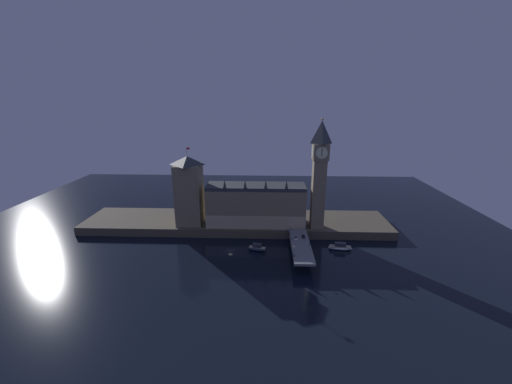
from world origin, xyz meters
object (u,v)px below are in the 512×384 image
at_px(street_lamp_near, 294,250).
at_px(boat_upstream, 257,248).
at_px(pedestrian_near_rail, 294,255).
at_px(street_lamp_far, 290,228).
at_px(boat_downstream, 340,247).
at_px(car_northbound_lead, 296,238).
at_px(pedestrian_mid_walk, 310,244).
at_px(clock_tower, 319,172).
at_px(car_southbound_trail, 303,236).
at_px(pedestrian_far_rail, 292,238).
at_px(victoria_tower, 189,190).

distance_m(street_lamp_near, boat_upstream, 30.56).
relative_size(pedestrian_near_rail, street_lamp_far, 0.24).
relative_size(boat_upstream, boat_downstream, 0.81).
height_order(car_northbound_lead, pedestrian_near_rail, pedestrian_near_rail).
relative_size(car_northbound_lead, pedestrian_mid_walk, 2.36).
bearing_deg(clock_tower, street_lamp_far, -139.96).
distance_m(car_southbound_trail, boat_upstream, 30.00).
relative_size(clock_tower, street_lamp_far, 10.48).
xyz_separation_m(car_northbound_lead, pedestrian_far_rail, (-2.53, -0.51, 0.25)).
bearing_deg(clock_tower, victoria_tower, 177.13).
bearing_deg(pedestrian_near_rail, car_northbound_lead, 83.58).
relative_size(car_southbound_trail, street_lamp_near, 0.65).
distance_m(clock_tower, street_lamp_far, 41.46).
distance_m(victoria_tower, street_lamp_far, 74.34).
xyz_separation_m(car_southbound_trail, boat_upstream, (-28.88, -5.21, -6.22)).
relative_size(victoria_tower, boat_downstream, 3.58).
bearing_deg(victoria_tower, street_lamp_far, -16.48).
bearing_deg(pedestrian_mid_walk, clock_tower, 74.80).
relative_size(car_southbound_trail, pedestrian_near_rail, 2.47).
height_order(car_northbound_lead, boat_upstream, car_northbound_lead).
bearing_deg(clock_tower, car_southbound_trail, -118.84).
relative_size(pedestrian_near_rail, boat_downstream, 0.11).
relative_size(car_northbound_lead, boat_upstream, 0.36).
relative_size(car_southbound_trail, boat_downstream, 0.28).
xyz_separation_m(street_lamp_near, boat_downstream, (31.13, 23.79, -9.65)).
relative_size(clock_tower, pedestrian_mid_walk, 39.60).
bearing_deg(boat_downstream, boat_upstream, -176.00).
bearing_deg(car_northbound_lead, victoria_tower, 159.04).
bearing_deg(street_lamp_far, victoria_tower, 163.52).
relative_size(pedestrian_near_rail, pedestrian_mid_walk, 0.91).
bearing_deg(car_southbound_trail, pedestrian_near_rail, -106.54).
xyz_separation_m(car_northbound_lead, car_southbound_trail, (5.07, 3.08, -0.03)).
bearing_deg(boat_upstream, street_lamp_near, -43.99).
height_order(street_lamp_far, boat_downstream, street_lamp_far).
bearing_deg(boat_upstream, street_lamp_far, 23.98).
height_order(clock_tower, pedestrian_mid_walk, clock_tower).
distance_m(car_northbound_lead, pedestrian_far_rail, 2.60).
height_order(victoria_tower, pedestrian_far_rail, victoria_tower).
bearing_deg(street_lamp_near, boat_upstream, 136.01).
relative_size(clock_tower, pedestrian_far_rail, 41.85).
relative_size(car_northbound_lead, car_southbound_trail, 1.05).
bearing_deg(car_southbound_trail, street_lamp_far, 153.05).
xyz_separation_m(car_northbound_lead, boat_downstream, (28.20, 1.50, -6.33)).
distance_m(victoria_tower, street_lamp_near, 87.24).
xyz_separation_m(street_lamp_near, boat_upstream, (-20.88, 20.16, -9.57)).
bearing_deg(pedestrian_far_rail, clock_tower, 51.75).
bearing_deg(pedestrian_far_rail, pedestrian_near_rail, -90.00).
height_order(clock_tower, victoria_tower, clock_tower).
bearing_deg(street_lamp_near, car_northbound_lead, 82.50).
distance_m(car_northbound_lead, boat_upstream, 24.71).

